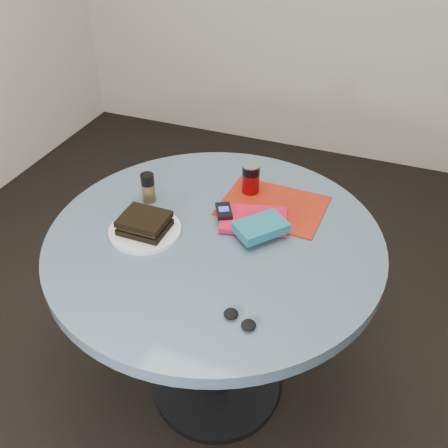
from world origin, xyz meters
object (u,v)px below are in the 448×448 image
(novel, at_px, (261,227))
(mp3_player, at_px, (224,211))
(table, at_px, (215,275))
(magazine, at_px, (273,206))
(sandwich, at_px, (144,223))
(pepper_grinder, at_px, (148,187))
(headphones, at_px, (240,319))
(soda_can, at_px, (251,179))
(red_book, at_px, (254,220))
(plate, at_px, (145,231))

(novel, relative_size, mp3_player, 1.61)
(table, height_order, magazine, magazine)
(sandwich, height_order, mp3_player, sandwich)
(table, distance_m, novel, 0.24)
(pepper_grinder, xyz_separation_m, mp3_player, (0.26, -0.00, -0.02))
(pepper_grinder, bearing_deg, novel, -7.41)
(mp3_player, xyz_separation_m, headphones, (0.19, -0.38, -0.02))
(sandwich, distance_m, soda_can, 0.39)
(table, relative_size, soda_can, 9.18)
(table, height_order, red_book, red_book)
(pepper_grinder, xyz_separation_m, novel, (0.39, -0.05, -0.01))
(magazine, height_order, red_book, red_book)
(table, height_order, novel, novel)
(magazine, bearing_deg, red_book, -103.51)
(red_book, bearing_deg, sandwich, -165.82)
(plate, distance_m, novel, 0.34)
(novel, bearing_deg, mp3_player, 110.98)
(table, bearing_deg, soda_can, 84.07)
(sandwich, xyz_separation_m, mp3_player, (0.19, 0.15, -0.01))
(sandwich, xyz_separation_m, novel, (0.32, 0.10, -0.00))
(sandwich, distance_m, mp3_player, 0.24)
(red_book, relative_size, novel, 1.37)
(soda_can, xyz_separation_m, mp3_player, (-0.03, -0.17, -0.03))
(plate, bearing_deg, table, 17.40)
(plate, xyz_separation_m, mp3_player, (0.19, 0.15, 0.02))
(table, xyz_separation_m, mp3_player, (-0.00, 0.09, 0.19))
(plate, relative_size, soda_can, 1.97)
(pepper_grinder, xyz_separation_m, headphones, (0.45, -0.38, -0.04))
(sandwich, bearing_deg, mp3_player, 38.46)
(plate, relative_size, magazine, 0.67)
(table, distance_m, sandwich, 0.29)
(magazine, bearing_deg, soda_can, 154.41)
(magazine, relative_size, headphones, 3.24)
(table, relative_size, red_book, 4.97)
(soda_can, height_order, red_book, soda_can)
(table, distance_m, plate, 0.27)
(magazine, bearing_deg, plate, -137.65)
(sandwich, bearing_deg, red_book, 29.54)
(table, relative_size, magazine, 3.11)
(magazine, height_order, mp3_player, mp3_player)
(headphones, bearing_deg, mp3_player, 116.26)
(sandwich, xyz_separation_m, red_book, (0.28, 0.16, -0.02))
(plate, bearing_deg, sandwich, -45.96)
(sandwich, bearing_deg, novel, 17.88)
(headphones, bearing_deg, magazine, 97.29)
(plate, height_order, mp3_player, mp3_player)
(soda_can, height_order, mp3_player, soda_can)
(plate, height_order, headphones, headphones)
(table, height_order, soda_can, soda_can)
(red_book, height_order, novel, novel)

